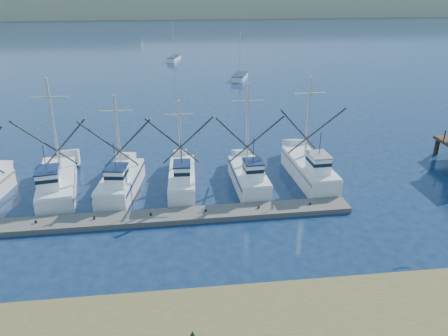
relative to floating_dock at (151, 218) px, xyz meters
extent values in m
plane|color=#0D1B3B|center=(9.44, -5.14, -0.20)|extent=(500.00, 500.00, 0.00)
cube|color=#57534E|center=(0.00, 0.00, 0.00)|extent=(29.85, 2.44, 0.40)
cube|color=tan|center=(9.44, 204.86, 4.80)|extent=(360.00, 60.00, 10.00)
cube|color=silver|center=(-7.75, 5.67, 0.49)|extent=(4.13, 9.09, 1.38)
cube|color=white|center=(-7.75, 3.43, 1.93)|extent=(1.92, 2.37, 1.50)
cylinder|color=#B7B2A8|center=(-7.75, 7.17, 5.07)|extent=(0.22, 0.22, 7.77)
cube|color=silver|center=(-2.56, 4.88, 0.54)|extent=(3.56, 7.47, 1.48)
cube|color=white|center=(-2.56, 3.04, 2.04)|extent=(1.70, 1.95, 1.50)
cylinder|color=#B7B2A8|center=(-2.56, 6.11, 4.48)|extent=(0.22, 0.22, 6.39)
cube|color=silver|center=(2.44, 4.89, 0.56)|extent=(2.42, 7.29, 1.51)
cube|color=white|center=(2.44, 3.05, 2.06)|extent=(1.30, 1.81, 1.50)
cylinder|color=#B7B2A8|center=(2.44, 6.12, 4.19)|extent=(0.22, 0.22, 5.76)
cube|color=silver|center=(8.02, 4.68, 0.53)|extent=(2.62, 6.86, 1.45)
cube|color=white|center=(8.02, 2.95, 2.00)|extent=(1.44, 1.70, 1.50)
cylinder|color=#B7B2A8|center=(8.02, 5.84, 4.80)|extent=(0.22, 0.22, 7.10)
cube|color=silver|center=(13.48, 5.44, 0.62)|extent=(2.94, 8.40, 1.63)
cube|color=white|center=(13.48, 3.31, 2.18)|extent=(1.56, 2.09, 1.50)
cylinder|color=#B7B2A8|center=(13.48, 6.85, 5.01)|extent=(0.22, 0.22, 7.16)
cube|color=silver|center=(13.96, 47.46, 0.25)|extent=(3.65, 5.71, 0.90)
cylinder|color=#B7B2A8|center=(13.96, 47.76, 4.30)|extent=(0.12, 0.12, 7.20)
cube|color=silver|center=(2.82, 68.16, 0.25)|extent=(3.05, 5.85, 0.90)
cylinder|color=#B7B2A8|center=(2.82, 68.46, 4.30)|extent=(0.12, 0.12, 7.20)
camera|label=1|loc=(1.93, -28.17, 15.93)|focal=35.00mm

